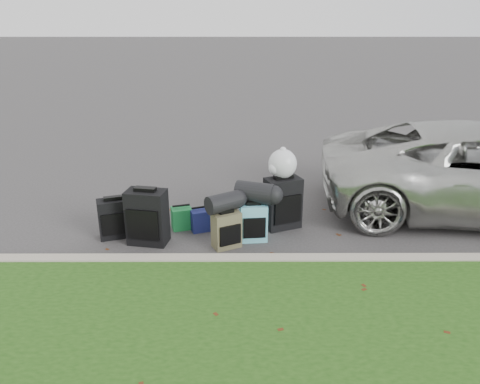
{
  "coord_description": "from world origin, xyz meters",
  "views": [
    {
      "loc": [
        -0.12,
        -6.12,
        2.97
      ],
      "look_at": [
        -0.1,
        0.2,
        0.55
      ],
      "focal_mm": 35.0,
      "sensor_mm": 36.0,
      "label": 1
    }
  ],
  "objects_px": {
    "suitcase_large_black_left": "(147,217)",
    "suitcase_teal": "(253,222)",
    "suitcase_small_black": "(115,218)",
    "suitcase_olive": "(226,230)",
    "tote_green": "(182,218)",
    "tote_navy": "(201,220)",
    "suitcase_large_black_right": "(283,203)"
  },
  "relations": [
    {
      "from": "suitcase_small_black",
      "to": "suitcase_large_black_left",
      "type": "xyz_separation_m",
      "value": [
        0.5,
        -0.18,
        0.1
      ]
    },
    {
      "from": "suitcase_small_black",
      "to": "suitcase_large_black_right",
      "type": "distance_m",
      "value": 2.41
    },
    {
      "from": "suitcase_teal",
      "to": "suitcase_large_black_right",
      "type": "xyz_separation_m",
      "value": [
        0.44,
        0.43,
        0.11
      ]
    },
    {
      "from": "suitcase_small_black",
      "to": "suitcase_teal",
      "type": "bearing_deg",
      "value": -21.85
    },
    {
      "from": "suitcase_small_black",
      "to": "tote_navy",
      "type": "distance_m",
      "value": 1.22
    },
    {
      "from": "suitcase_large_black_right",
      "to": "tote_green",
      "type": "xyz_separation_m",
      "value": [
        -1.48,
        -0.04,
        -0.22
      ]
    },
    {
      "from": "suitcase_olive",
      "to": "suitcase_teal",
      "type": "height_order",
      "value": "suitcase_teal"
    },
    {
      "from": "suitcase_teal",
      "to": "tote_green",
      "type": "distance_m",
      "value": 1.12
    },
    {
      "from": "suitcase_olive",
      "to": "suitcase_large_black_right",
      "type": "relative_size",
      "value": 0.66
    },
    {
      "from": "suitcase_small_black",
      "to": "tote_green",
      "type": "distance_m",
      "value": 0.95
    },
    {
      "from": "suitcase_large_black_right",
      "to": "tote_green",
      "type": "height_order",
      "value": "suitcase_large_black_right"
    },
    {
      "from": "suitcase_teal",
      "to": "suitcase_large_black_right",
      "type": "bearing_deg",
      "value": 38.62
    },
    {
      "from": "suitcase_small_black",
      "to": "suitcase_large_black_right",
      "type": "height_order",
      "value": "suitcase_large_black_right"
    },
    {
      "from": "suitcase_teal",
      "to": "tote_green",
      "type": "height_order",
      "value": "suitcase_teal"
    },
    {
      "from": "suitcase_large_black_left",
      "to": "suitcase_large_black_right",
      "type": "relative_size",
      "value": 1.0
    },
    {
      "from": "suitcase_teal",
      "to": "suitcase_large_black_right",
      "type": "height_order",
      "value": "suitcase_large_black_right"
    },
    {
      "from": "suitcase_small_black",
      "to": "suitcase_olive",
      "type": "relative_size",
      "value": 1.12
    },
    {
      "from": "tote_green",
      "to": "tote_navy",
      "type": "distance_m",
      "value": 0.29
    },
    {
      "from": "suitcase_small_black",
      "to": "suitcase_olive",
      "type": "xyz_separation_m",
      "value": [
        1.58,
        -0.32,
        -0.03
      ]
    },
    {
      "from": "suitcase_large_black_right",
      "to": "tote_navy",
      "type": "xyz_separation_m",
      "value": [
        -1.19,
        -0.1,
        -0.22
      ]
    },
    {
      "from": "suitcase_large_black_right",
      "to": "suitcase_teal",
      "type": "bearing_deg",
      "value": -158.05
    },
    {
      "from": "suitcase_large_black_right",
      "to": "tote_navy",
      "type": "height_order",
      "value": "suitcase_large_black_right"
    },
    {
      "from": "suitcase_large_black_right",
      "to": "suitcase_large_black_left",
      "type": "bearing_deg",
      "value": 172.37
    },
    {
      "from": "suitcase_large_black_left",
      "to": "tote_green",
      "type": "bearing_deg",
      "value": 58.65
    },
    {
      "from": "suitcase_large_black_left",
      "to": "suitcase_large_black_right",
      "type": "bearing_deg",
      "value": 25.03
    },
    {
      "from": "suitcase_olive",
      "to": "suitcase_teal",
      "type": "xyz_separation_m",
      "value": [
        0.37,
        0.2,
        0.02
      ]
    },
    {
      "from": "suitcase_small_black",
      "to": "suitcase_large_black_right",
      "type": "bearing_deg",
      "value": -10.94
    },
    {
      "from": "suitcase_large_black_left",
      "to": "tote_navy",
      "type": "relative_size",
      "value": 2.41
    },
    {
      "from": "suitcase_teal",
      "to": "suitcase_large_black_left",
      "type": "bearing_deg",
      "value": 176.95
    },
    {
      "from": "suitcase_small_black",
      "to": "tote_green",
      "type": "xyz_separation_m",
      "value": [
        0.9,
        0.27,
        -0.12
      ]
    },
    {
      "from": "suitcase_large_black_left",
      "to": "suitcase_teal",
      "type": "bearing_deg",
      "value": 12.95
    },
    {
      "from": "suitcase_large_black_left",
      "to": "suitcase_teal",
      "type": "height_order",
      "value": "suitcase_large_black_left"
    }
  ]
}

